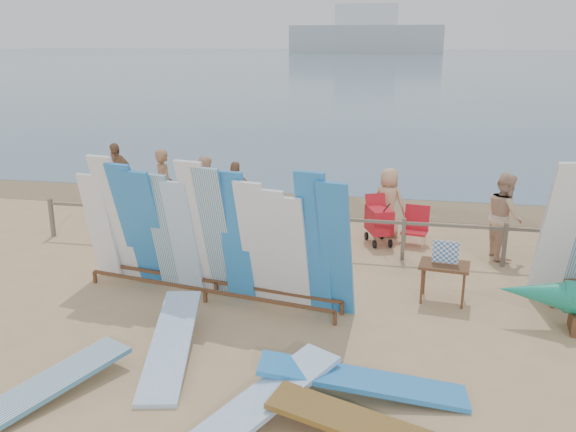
% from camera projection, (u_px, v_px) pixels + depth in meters
% --- Properties ---
extents(ground, '(160.00, 160.00, 0.00)m').
position_uv_depth(ground, '(278.00, 313.00, 10.25)').
color(ground, tan).
rests_on(ground, ground).
extents(ocean, '(320.00, 240.00, 0.02)m').
position_uv_depth(ocean, '(403.00, 59.00, 130.74)').
color(ocean, '#446079').
rests_on(ocean, ground).
extents(wet_sand_strip, '(40.00, 2.60, 0.01)m').
position_uv_depth(wet_sand_strip, '(332.00, 203.00, 17.03)').
color(wet_sand_strip, '#7A6344').
rests_on(wet_sand_strip, ground).
extents(distant_ship, '(45.00, 8.00, 14.00)m').
position_uv_depth(distant_ship, '(366.00, 35.00, 180.43)').
color(distant_ship, '#999EA3').
rests_on(distant_ship, ocean).
extents(fence, '(12.08, 0.08, 0.90)m').
position_uv_depth(fence, '(308.00, 225.00, 12.90)').
color(fence, '#6B6051').
rests_on(fence, ground).
extents(main_surfboard_rack, '(5.13, 1.58, 2.53)m').
position_uv_depth(main_surfboard_rack, '(209.00, 237.00, 10.52)').
color(main_surfboard_rack, brown).
rests_on(main_surfboard_rack, ground).
extents(vendor_table, '(0.90, 0.69, 1.12)m').
position_uv_depth(vendor_table, '(443.00, 281.00, 10.60)').
color(vendor_table, brown).
rests_on(vendor_table, ground).
extents(flat_board_d, '(2.72, 0.78, 0.43)m').
position_uv_depth(flat_board_d, '(362.00, 395.00, 7.89)').
color(flat_board_d, '#287CCC').
rests_on(flat_board_d, ground).
extents(flat_board_e, '(1.66, 2.68, 0.30)m').
position_uv_depth(flat_board_e, '(35.00, 404.00, 7.70)').
color(flat_board_e, silver).
rests_on(flat_board_e, ground).
extents(flat_board_b, '(1.85, 2.60, 0.42)m').
position_uv_depth(flat_board_b, '(255.00, 422.00, 7.34)').
color(flat_board_b, '#8EB6E3').
rests_on(flat_board_b, ground).
extents(flat_board_a, '(1.12, 2.74, 0.44)m').
position_uv_depth(flat_board_a, '(172.00, 355.00, 8.87)').
color(flat_board_a, '#8EB6E3').
rests_on(flat_board_a, ground).
extents(beach_chair_left, '(0.59, 0.61, 0.83)m').
position_uv_depth(beach_chair_left, '(316.00, 237.00, 13.40)').
color(beach_chair_left, red).
rests_on(beach_chair_left, ground).
extents(beach_chair_right, '(0.63, 0.65, 0.87)m').
position_uv_depth(beach_chair_right, '(415.00, 234.00, 13.55)').
color(beach_chair_right, red).
rests_on(beach_chair_right, ground).
extents(stroller, '(0.79, 0.93, 1.08)m').
position_uv_depth(stroller, '(379.00, 225.00, 13.60)').
color(stroller, red).
rests_on(stroller, ground).
extents(beachgoer_4, '(1.00, 0.53, 1.64)m').
position_uv_depth(beachgoer_4, '(236.00, 195.00, 14.59)').
color(beachgoer_4, '#8C6042').
rests_on(beachgoer_4, ground).
extents(beachgoer_extra_1, '(1.02, 0.46, 1.72)m').
position_uv_depth(beachgoer_extra_1, '(116.00, 174.00, 16.71)').
color(beachgoer_extra_1, '#8C6042').
rests_on(beachgoer_extra_1, ground).
extents(beachgoer_1, '(0.72, 0.75, 1.84)m').
position_uv_depth(beachgoer_1, '(164.00, 186.00, 15.08)').
color(beachgoer_1, '#8C6042').
rests_on(beachgoer_1, ground).
extents(beachgoer_6, '(0.87, 0.64, 1.60)m').
position_uv_depth(beachgoer_6, '(388.00, 202.00, 14.07)').
color(beachgoer_6, tan).
rests_on(beachgoer_6, ground).
extents(beachgoer_8, '(0.56, 0.94, 1.81)m').
position_uv_depth(beachgoer_8, '(504.00, 216.00, 12.63)').
color(beachgoer_8, beige).
rests_on(beachgoer_8, ground).
extents(beachgoer_2, '(0.54, 0.86, 1.64)m').
position_uv_depth(beachgoer_2, '(207.00, 189.00, 15.24)').
color(beachgoer_2, beige).
rests_on(beachgoer_2, ground).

